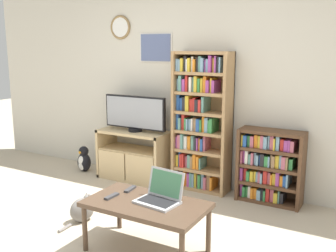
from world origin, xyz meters
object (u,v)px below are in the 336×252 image
object	(u,v)px
television	(135,113)
laptop	(161,194)
tv_stand	(133,155)
coffee_table	(146,207)
remote_near_laptop	(112,196)
penguin_figurine	(84,160)
remote_far_from_laptop	(130,189)
cat	(83,209)
bookshelf_short	(269,166)
bookshelf_tall	(200,121)

from	to	relation	value
television	laptop	bearing A→B (deg)	-49.39
tv_stand	coffee_table	xyz separation A→B (m)	(1.17, -1.52, 0.07)
television	remote_near_laptop	size ratio (longest dim) A/B	5.51
coffee_table	laptop	world-z (taller)	laptop
tv_stand	laptop	distance (m)	1.93
television	penguin_figurine	bearing A→B (deg)	-174.90
tv_stand	remote_far_from_laptop	world-z (taller)	tv_stand
remote_near_laptop	cat	size ratio (longest dim) A/B	0.35
coffee_table	laptop	size ratio (longest dim) A/B	2.68
remote_far_from_laptop	cat	distance (m)	0.69
cat	penguin_figurine	bearing A→B (deg)	150.78
tv_stand	laptop	xyz separation A→B (m)	(1.27, -1.44, 0.19)
television	penguin_figurine	xyz separation A→B (m)	(-0.84, -0.07, -0.73)
bookshelf_short	tv_stand	bearing A→B (deg)	-176.37
bookshelf_tall	remote_far_from_laptop	world-z (taller)	bookshelf_tall
coffee_table	penguin_figurine	xyz separation A→B (m)	(-1.97, 1.44, -0.24)
tv_stand	television	xyz separation A→B (m)	(0.04, -0.00, 0.57)
coffee_table	penguin_figurine	world-z (taller)	coffee_table
bookshelf_short	remote_near_laptop	size ratio (longest dim) A/B	5.17
penguin_figurine	bookshelf_short	bearing A→B (deg)	4.26
bookshelf_short	coffee_table	distance (m)	1.74
remote_far_from_laptop	penguin_figurine	world-z (taller)	remote_far_from_laptop
laptop	tv_stand	bearing A→B (deg)	138.38
bookshelf_tall	laptop	xyz separation A→B (m)	(0.36, -1.55, -0.34)
tv_stand	bookshelf_short	size ratio (longest dim) A/B	1.14
television	coffee_table	size ratio (longest dim) A/B	0.87
penguin_figurine	television	bearing A→B (deg)	5.10
coffee_table	remote_far_from_laptop	world-z (taller)	remote_far_from_laptop
remote_near_laptop	television	bearing A→B (deg)	-60.17
remote_far_from_laptop	cat	xyz separation A→B (m)	(-0.60, 0.02, -0.33)
television	remote_near_laptop	world-z (taller)	television
bookshelf_short	cat	size ratio (longest dim) A/B	1.83
television	cat	xyz separation A→B (m)	(0.25, -1.33, -0.77)
laptop	remote_near_laptop	world-z (taller)	laptop
bookshelf_tall	penguin_figurine	world-z (taller)	bookshelf_tall
coffee_table	remote_near_laptop	xyz separation A→B (m)	(-0.32, -0.05, 0.06)
tv_stand	remote_near_laptop	size ratio (longest dim) A/B	5.88
remote_near_laptop	cat	bearing A→B (deg)	-20.62
tv_stand	coffee_table	world-z (taller)	tv_stand
remote_far_from_laptop	bookshelf_short	bearing A→B (deg)	53.11
remote_far_from_laptop	penguin_figurine	size ratio (longest dim) A/B	0.45
tv_stand	cat	world-z (taller)	tv_stand
cat	remote_far_from_laptop	bearing A→B (deg)	18.39
television	laptop	distance (m)	1.93
laptop	television	bearing A→B (deg)	137.59
tv_stand	television	distance (m)	0.57
tv_stand	bookshelf_tall	world-z (taller)	bookshelf_tall
television	bookshelf_tall	size ratio (longest dim) A/B	0.53
bookshelf_tall	penguin_figurine	xyz separation A→B (m)	(-1.70, -0.19, -0.69)
tv_stand	bookshelf_tall	bearing A→B (deg)	7.14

